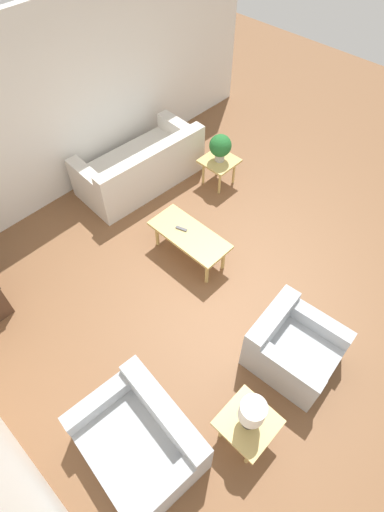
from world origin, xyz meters
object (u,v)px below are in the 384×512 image
at_px(armchair, 292,347).
at_px(table_lamp, 252,413).
at_px(potted_plant, 220,146).
at_px(loveseat, 141,441).
at_px(sofa, 142,168).
at_px(side_table_lamp, 248,424).
at_px(side_table_plant, 219,164).
at_px(coffee_table, 189,237).

bearing_deg(armchair, table_lamp, -175.06).
bearing_deg(potted_plant, armchair, 146.46).
distance_m(loveseat, potted_plant, 4.18).
bearing_deg(loveseat, potted_plant, 126.54).
bearing_deg(sofa, armchair, 78.90).
bearing_deg(side_table_lamp, side_table_plant, -44.59).
distance_m(potted_plant, table_lamp, 3.94).
bearing_deg(side_table_lamp, loveseat, 50.61).
distance_m(side_table_plant, side_table_lamp, 3.94).
height_order(loveseat, table_lamp, table_lamp).
xyz_separation_m(sofa, potted_plant, (-0.90, -0.85, 0.41)).
height_order(coffee_table, side_table_lamp, side_table_lamp).
xyz_separation_m(loveseat, side_table_lamp, (-0.66, -0.80, 0.12)).
distance_m(sofa, loveseat, 4.07).
relative_size(side_table_lamp, table_lamp, 1.18).
bearing_deg(loveseat, coffee_table, 129.07).
relative_size(side_table_plant, side_table_lamp, 1.00).
bearing_deg(coffee_table, sofa, -19.68).
xyz_separation_m(loveseat, table_lamp, (-0.66, -0.80, 0.46)).
distance_m(side_table_plant, table_lamp, 3.95).
relative_size(coffee_table, table_lamp, 2.57).
bearing_deg(sofa, coffee_table, 73.43).
height_order(sofa, side_table_lamp, sofa).
xyz_separation_m(armchair, side_table_plant, (2.63, -1.74, 0.11)).
bearing_deg(side_table_lamp, table_lamp, 135.00).
relative_size(side_table_lamp, potted_plant, 1.18).
bearing_deg(potted_plant, sofa, 43.54).
relative_size(armchair, potted_plant, 2.18).
relative_size(armchair, table_lamp, 2.18).
xyz_separation_m(armchair, table_lamp, (-0.17, 1.02, 0.45)).
relative_size(loveseat, side_table_lamp, 2.40).
bearing_deg(armchair, potted_plant, 51.83).
height_order(sofa, table_lamp, table_lamp).
relative_size(loveseat, coffee_table, 1.10).
height_order(armchair, side_table_lamp, armchair).
distance_m(sofa, side_table_plant, 1.24).
relative_size(armchair, side_table_lamp, 1.86).
bearing_deg(coffee_table, table_lamp, 147.32).
relative_size(armchair, side_table_plant, 1.86).
bearing_deg(potted_plant, side_table_lamp, 135.41).
xyz_separation_m(coffee_table, potted_plant, (0.73, -1.43, 0.32)).
relative_size(sofa, table_lamp, 4.61).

